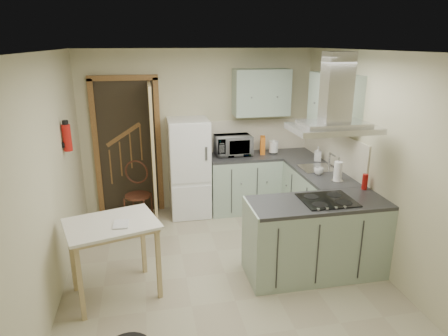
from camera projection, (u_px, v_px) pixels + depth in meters
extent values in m
plane|color=tan|center=(225.00, 273.00, 4.68)|extent=(4.20, 4.20, 0.00)
plane|color=silver|center=(225.00, 51.00, 3.92)|extent=(4.20, 4.20, 0.00)
plane|color=#C2BB96|center=(199.00, 131.00, 6.26)|extent=(3.60, 0.00, 3.60)
plane|color=#C2BB96|center=(48.00, 183.00, 3.96)|extent=(0.00, 4.20, 4.20)
plane|color=#C2BB96|center=(377.00, 163.00, 4.63)|extent=(0.00, 4.20, 4.20)
cube|color=brown|center=(128.00, 147.00, 6.09)|extent=(1.10, 0.12, 2.10)
cube|color=white|center=(189.00, 168.00, 6.09)|extent=(0.60, 0.60, 1.50)
cube|color=#9EB2A0|center=(243.00, 183.00, 6.35)|extent=(1.08, 0.60, 0.90)
cube|color=#9EB2A0|center=(310.00, 194.00, 5.87)|extent=(0.60, 1.95, 0.90)
cube|color=beige|center=(258.00, 135.00, 6.46)|extent=(1.68, 0.02, 0.50)
cube|color=#9EB2A0|center=(261.00, 92.00, 6.09)|extent=(0.85, 0.35, 0.70)
cube|color=#9EB2A0|center=(334.00, 101.00, 5.21)|extent=(0.35, 0.90, 0.70)
cube|color=#9EB2A0|center=(316.00, 238.00, 4.56)|extent=(1.55, 0.65, 0.90)
cube|color=black|center=(327.00, 200.00, 4.44)|extent=(0.58, 0.50, 0.01)
cube|color=silver|center=(333.00, 128.00, 4.20)|extent=(0.90, 0.55, 0.10)
cube|color=silver|center=(317.00, 168.00, 5.57)|extent=(0.45, 0.40, 0.01)
cylinder|color=#B2140F|center=(67.00, 138.00, 4.74)|extent=(0.10, 0.10, 0.32)
cube|color=tan|center=(115.00, 259.00, 4.18)|extent=(1.05, 0.90, 0.84)
cube|color=#4E2F1A|center=(138.00, 196.00, 5.88)|extent=(0.49, 0.49, 0.84)
imported|color=black|center=(233.00, 145.00, 6.20)|extent=(0.56, 0.39, 0.31)
cylinder|color=white|center=(274.00, 147.00, 6.30)|extent=(0.16, 0.16, 0.21)
cube|color=orange|center=(263.00, 145.00, 6.27)|extent=(0.11, 0.19, 0.27)
imported|color=silver|center=(318.00, 154.00, 5.90)|extent=(0.13, 0.13, 0.21)
cylinder|color=white|center=(338.00, 171.00, 5.03)|extent=(0.13, 0.13, 0.26)
imported|color=silver|center=(319.00, 171.00, 5.30)|extent=(0.16, 0.16, 0.10)
cylinder|color=#AA120E|center=(365.00, 182.00, 4.76)|extent=(0.09, 0.09, 0.19)
imported|color=#A94238|center=(113.00, 221.00, 3.97)|extent=(0.16, 0.21, 0.09)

